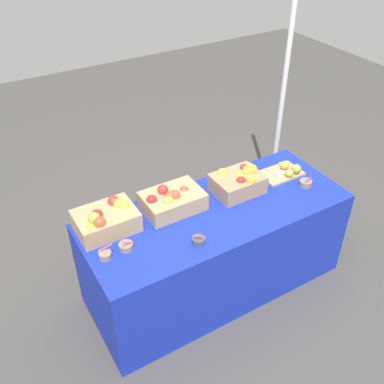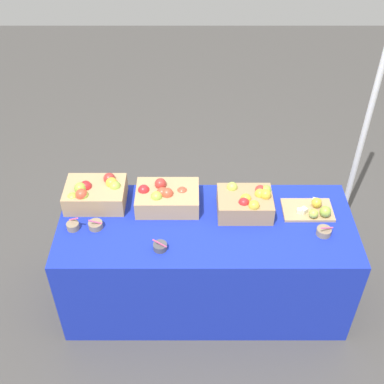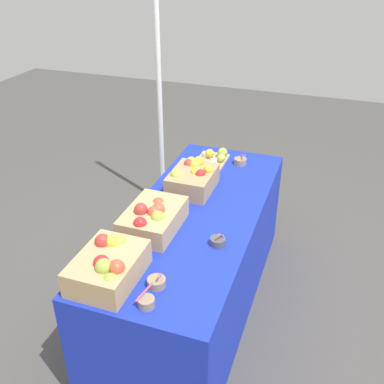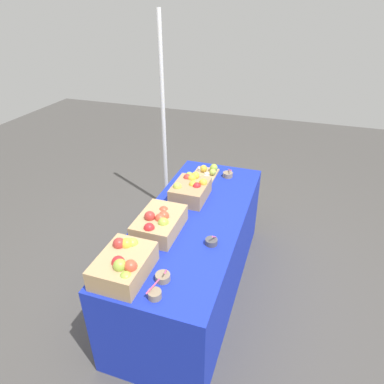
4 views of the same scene
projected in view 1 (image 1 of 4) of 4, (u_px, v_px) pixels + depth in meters
The scene contains 11 objects.
ground_plane at pixel (214, 283), 3.53m from camera, with size 10.00×10.00×0.00m, color #474442.
table at pixel (215, 248), 3.31m from camera, with size 1.90×0.76×0.74m, color #192DB7.
apple_crate_left at pixel (106, 220), 2.88m from camera, with size 0.39×0.29×0.19m.
apple_crate_middle at pixel (172, 200), 3.06m from camera, with size 0.41×0.29×0.18m.
apple_crate_right at pixel (238, 182), 3.23m from camera, with size 0.35×0.27×0.18m.
cutting_board_front at pixel (285, 171), 3.43m from camera, with size 0.33×0.21×0.09m.
sample_bowl_near at pixel (105, 255), 2.69m from camera, with size 0.09×0.08×0.11m.
sample_bowl_mid at pixel (306, 183), 3.31m from camera, with size 0.10×0.09×0.09m.
sample_bowl_far at pixel (126, 246), 2.76m from camera, with size 0.09×0.09×0.09m.
sample_bowl_extra at pixel (199, 240), 2.81m from camera, with size 0.08×0.08×0.10m.
tent_pole at pixel (283, 95), 3.87m from camera, with size 0.04×0.04×2.12m, color white.
Camera 1 is at (-1.39, -1.99, 2.67)m, focal length 41.67 mm.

